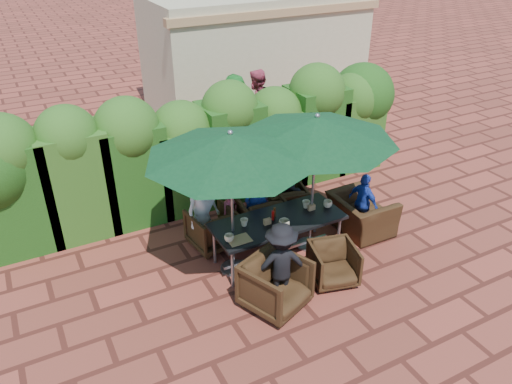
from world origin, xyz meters
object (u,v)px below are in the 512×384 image
umbrella_right (317,128)px  chair_near_right (334,262)px  umbrella_left (231,146)px  chair_end_right (362,208)px  chair_far_mid (259,212)px  chair_far_right (284,200)px  chair_far_left (212,227)px  chair_near_left (276,282)px  dining_table (278,224)px

umbrella_right → chair_near_right: 2.11m
umbrella_left → umbrella_right: bearing=-0.8°
umbrella_left → chair_end_right: umbrella_left is taller
chair_far_mid → chair_far_right: 0.66m
chair_near_right → chair_far_mid: bearing=116.0°
chair_far_mid → chair_far_right: size_ratio=1.07×
chair_far_left → chair_near_right: bearing=119.0°
chair_far_left → chair_end_right: chair_end_right is taller
chair_near_right → chair_end_right: 1.60m
chair_far_mid → chair_near_right: bearing=107.1°
chair_far_left → chair_near_left: (0.20, -1.86, 0.05)m
chair_far_right → chair_near_right: bearing=94.2°
umbrella_right → chair_near_left: bearing=-140.8°
dining_table → chair_near_left: chair_near_left is taller
chair_far_left → chair_end_right: size_ratio=0.72×
umbrella_right → chair_far_left: umbrella_right is taller
umbrella_left → umbrella_right: 1.47m
chair_far_mid → chair_end_right: chair_end_right is taller
umbrella_right → chair_near_left: size_ratio=2.97×
chair_far_right → umbrella_left: bearing=44.5°
chair_far_left → chair_near_left: 1.88m
dining_table → umbrella_right: bearing=2.5°
dining_table → chair_near_left: size_ratio=2.54×
chair_far_left → chair_far_mid: bearing=173.3°
chair_near_right → chair_end_right: chair_end_right is taller
umbrella_left → chair_far_left: size_ratio=3.35×
chair_end_right → chair_far_mid: bearing=63.9°
chair_near_right → umbrella_right: bearing=92.8°
chair_far_mid → chair_far_right: chair_far_mid is taller
chair_near_left → chair_end_right: (2.38, 1.03, 0.04)m
dining_table → chair_far_right: 1.30m
chair_far_mid → chair_far_right: bearing=-158.0°
umbrella_right → chair_far_mid: bearing=124.9°
umbrella_right → chair_far_right: bearing=86.2°
chair_far_left → chair_far_right: chair_far_right is taller
chair_far_mid → chair_near_right: (0.37, -1.79, -0.06)m
umbrella_right → chair_end_right: size_ratio=2.40×
umbrella_left → chair_far_mid: (0.90, 0.79, -1.80)m
chair_far_right → chair_near_left: bearing=68.4°
chair_near_right → umbrella_left: bearing=156.3°
chair_far_left → chair_near_left: size_ratio=0.89×
umbrella_right → chair_far_right: 2.08m
dining_table → chair_near_right: bearing=-63.4°
chair_near_left → chair_end_right: 2.60m
chair_far_right → chair_near_right: (-0.27, -1.97, -0.03)m
chair_far_left → chair_near_left: chair_near_left is taller
chair_near_right → chair_far_right: bearing=96.7°
chair_near_right → chair_end_right: (1.29, 0.95, 0.11)m
chair_far_right → chair_near_right: 1.99m
umbrella_left → chair_end_right: 3.09m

